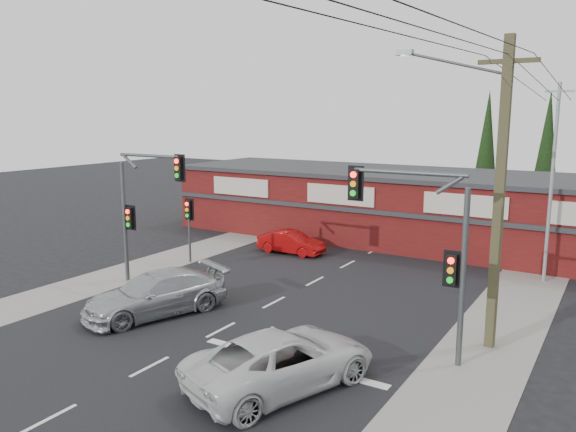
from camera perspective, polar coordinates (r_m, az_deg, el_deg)
The scene contains 18 objects.
ground at distance 21.03m, azimuth -5.86°, elevation -10.97°, with size 120.00×120.00×0.00m, color black.
road_strip at distance 24.94m, azimuth 1.18°, elevation -7.46°, with size 14.00×70.00×0.01m, color black.
verge_left at distance 29.97m, azimuth -13.03°, elevation -4.67°, with size 3.00×70.00×0.02m, color gray.
verge_right at distance 22.15m, azimuth 20.86°, elevation -10.47°, with size 3.00×70.00×0.02m, color gray.
stop_line at distance 18.05m, azimuth 0.30°, elevation -14.57°, with size 6.50×0.35×0.01m, color silver.
white_suv at distance 16.33m, azimuth -0.62°, elevation -14.37°, with size 2.63×5.70×1.59m, color silver.
silver_suv at distance 22.34m, azimuth -13.29°, elevation -7.70°, with size 2.28×5.60×1.63m, color #ADB0B2.
red_sedan at distance 31.09m, azimuth 0.32°, elevation -2.69°, with size 1.32×3.78×1.24m, color #9D090A.
lane_dashes at distance 23.26m, azimuth -1.45°, elevation -8.76°, with size 0.12×43.44×0.01m.
shop_building at distance 35.42m, azimuth 9.64°, elevation 1.25°, with size 27.30×8.40×4.22m.
conifer_near at distance 40.47m, azimuth 19.52°, elevation 6.69°, with size 1.80×1.80×9.25m.
conifer_far at distance 41.86m, azimuth 24.82°, elevation 6.43°, with size 1.80×1.80×9.25m.
traffic_mast_left at distance 25.68m, azimuth -14.75°, elevation 1.72°, with size 3.77×0.27×5.97m.
traffic_mast_right at distance 17.67m, azimuth 13.98°, elevation -1.97°, with size 3.96×0.27×5.97m.
pedestal_signal at distance 29.29m, azimuth -10.03°, elevation -0.10°, with size 0.55×0.27×3.38m.
utility_pole at distance 18.98m, azimuth 20.33°, elevation 2.96°, with size 4.38×0.59×10.00m.
steel_pole at distance 27.82m, azimuth 25.23°, elevation 3.32°, with size 1.20×0.16×9.00m.
power_lines at distance 13.58m, azimuth 17.03°, elevation 15.93°, with size 2.01×29.00×1.22m.
Camera 1 is at (11.99, -15.51, 7.60)m, focal length 35.00 mm.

